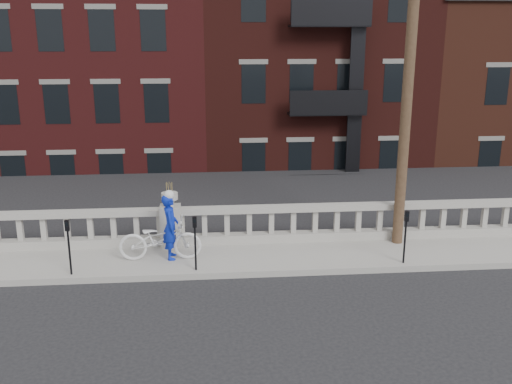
{
  "coord_description": "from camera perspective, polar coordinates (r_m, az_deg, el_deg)",
  "views": [
    {
      "loc": [
        1.03,
        -10.8,
        5.71
      ],
      "look_at": [
        2.25,
        3.2,
        1.79
      ],
      "focal_mm": 40.0,
      "sensor_mm": 36.0,
      "label": 1
    }
  ],
  "objects": [
    {
      "name": "planter_pedestal",
      "position": [
        15.57,
        -8.54,
        -2.87
      ],
      "size": [
        0.55,
        0.55,
        1.76
      ],
      "color": "#9B978F",
      "rests_on": "sidewalk"
    },
    {
      "name": "bicycle",
      "position": [
        14.66,
        -9.56,
        -4.65
      ],
      "size": [
        2.08,
        0.73,
        1.09
      ],
      "primitive_type": "imported",
      "rotation": [
        0.0,
        0.0,
        1.57
      ],
      "color": "silver",
      "rests_on": "sidewalk"
    },
    {
      "name": "ground",
      "position": [
        12.26,
        -9.45,
        -12.42
      ],
      "size": [
        120.0,
        120.0,
        0.0
      ],
      "primitive_type": "plane",
      "color": "black",
      "rests_on": "ground"
    },
    {
      "name": "utility_pole",
      "position": [
        15.31,
        15.17,
        13.27
      ],
      "size": [
        1.6,
        0.28,
        10.0
      ],
      "color": "#422D1E",
      "rests_on": "sidewalk"
    },
    {
      "name": "balustrade",
      "position": [
        15.63,
        -8.51,
        -3.53
      ],
      "size": [
        28.0,
        0.34,
        1.03
      ],
      "color": "#9B978F",
      "rests_on": "sidewalk"
    },
    {
      "name": "cyclist",
      "position": [
        14.61,
        -8.56,
        -3.44
      ],
      "size": [
        0.44,
        0.64,
        1.69
      ],
      "primitive_type": "imported",
      "rotation": [
        0.0,
        0.0,
        1.63
      ],
      "color": "#0B21AD",
      "rests_on": "sidewalk"
    },
    {
      "name": "sidewalk",
      "position": [
        14.94,
        -8.63,
        -6.77
      ],
      "size": [
        32.0,
        2.2,
        0.15
      ],
      "primitive_type": "cube",
      "color": "#9B978F",
      "rests_on": "ground"
    },
    {
      "name": "parking_meter_e",
      "position": [
        14.61,
        14.73,
        -3.79
      ],
      "size": [
        0.1,
        0.09,
        1.36
      ],
      "color": "black",
      "rests_on": "sidewalk"
    },
    {
      "name": "parking_meter_d",
      "position": [
        13.79,
        -6.12,
        -4.52
      ],
      "size": [
        0.1,
        0.09,
        1.36
      ],
      "color": "black",
      "rests_on": "sidewalk"
    },
    {
      "name": "lower_level",
      "position": [
        33.99,
        -5.84,
        10.29
      ],
      "size": [
        80.0,
        44.0,
        20.8
      ],
      "color": "#605E59",
      "rests_on": "ground"
    },
    {
      "name": "parking_meter_c",
      "position": [
        14.17,
        -18.25,
        -4.68
      ],
      "size": [
        0.1,
        0.09,
        1.36
      ],
      "color": "black",
      "rests_on": "sidewalk"
    }
  ]
}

